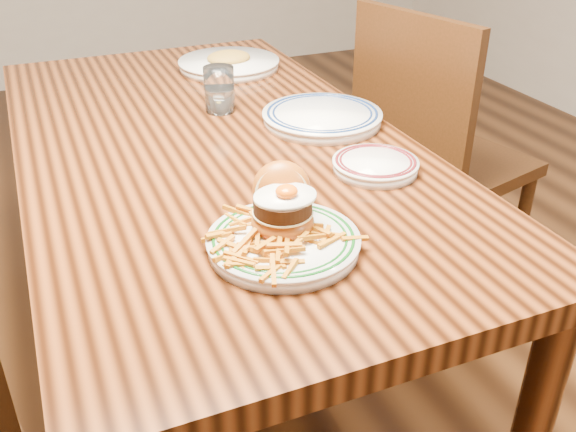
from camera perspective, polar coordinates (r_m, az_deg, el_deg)
name	(u,v)px	position (r m, az deg, el deg)	size (l,w,h in m)	color
floor	(227,380)	(1.91, -5.45, -14.32)	(6.00, 6.00, 0.00)	black
table	(214,173)	(1.53, -6.61, 3.83)	(0.85, 1.60, 0.75)	black
chair_right	(432,154)	(2.04, 12.69, 5.42)	(0.54, 0.54, 0.95)	#3B1C0C
main_plate	(283,228)	(1.06, -0.43, -1.06)	(0.25, 0.27, 0.12)	white
side_plate	(375,164)	(1.33, 7.78, 4.57)	(0.18, 0.18, 0.03)	white
rear_plate	(322,116)	(1.57, 3.05, 8.84)	(0.29, 0.29, 0.03)	white
water_glass	(219,92)	(1.64, -6.11, 10.91)	(0.08, 0.08, 0.11)	white
far_plate	(229,63)	(1.99, -5.27, 13.38)	(0.30, 0.30, 0.05)	white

